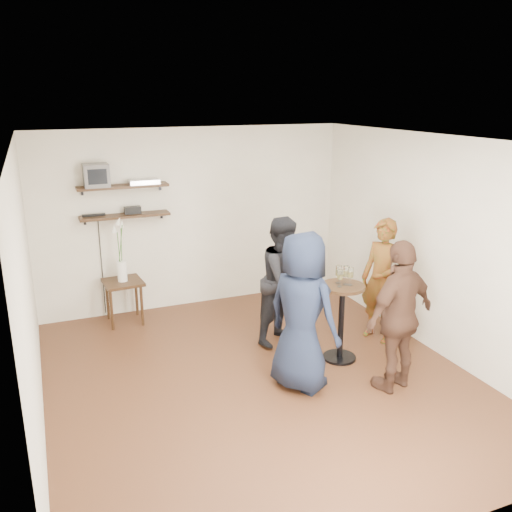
{
  "coord_description": "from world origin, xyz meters",
  "views": [
    {
      "loc": [
        -2.08,
        -4.95,
        3.04
      ],
      "look_at": [
        0.11,
        0.4,
        1.3
      ],
      "focal_mm": 38.0,
      "sensor_mm": 36.0,
      "label": 1
    }
  ],
  "objects_px": {
    "dvd_deck": "(144,182)",
    "person_plaid": "(382,280)",
    "radio": "(133,210)",
    "person_dark": "(285,280)",
    "side_table": "(123,288)",
    "drinks_table": "(342,312)",
    "person_navy": "(302,312)",
    "crt_monitor": "(96,175)",
    "person_brown": "(400,316)"
  },
  "relations": [
    {
      "from": "crt_monitor",
      "to": "drinks_table",
      "type": "relative_size",
      "value": 0.34
    },
    {
      "from": "side_table",
      "to": "person_plaid",
      "type": "relative_size",
      "value": 0.38
    },
    {
      "from": "side_table",
      "to": "radio",
      "type": "bearing_deg",
      "value": 44.0
    },
    {
      "from": "radio",
      "to": "person_dark",
      "type": "bearing_deg",
      "value": -45.25
    },
    {
      "from": "person_plaid",
      "to": "person_brown",
      "type": "height_order",
      "value": "person_brown"
    },
    {
      "from": "drinks_table",
      "to": "person_dark",
      "type": "height_order",
      "value": "person_dark"
    },
    {
      "from": "dvd_deck",
      "to": "person_plaid",
      "type": "bearing_deg",
      "value": -37.97
    },
    {
      "from": "dvd_deck",
      "to": "person_plaid",
      "type": "xyz_separation_m",
      "value": [
        2.54,
        -1.98,
        -1.11
      ]
    },
    {
      "from": "dvd_deck",
      "to": "side_table",
      "type": "height_order",
      "value": "dvd_deck"
    },
    {
      "from": "crt_monitor",
      "to": "drinks_table",
      "type": "distance_m",
      "value": 3.6
    },
    {
      "from": "crt_monitor",
      "to": "person_plaid",
      "type": "xyz_separation_m",
      "value": [
        3.15,
        -1.98,
        -1.23
      ]
    },
    {
      "from": "side_table",
      "to": "person_plaid",
      "type": "distance_m",
      "value": 3.44
    },
    {
      "from": "crt_monitor",
      "to": "person_brown",
      "type": "height_order",
      "value": "crt_monitor"
    },
    {
      "from": "person_plaid",
      "to": "person_dark",
      "type": "relative_size",
      "value": 0.97
    },
    {
      "from": "person_plaid",
      "to": "person_dark",
      "type": "xyz_separation_m",
      "value": [
        -1.15,
        0.41,
        0.02
      ]
    },
    {
      "from": "dvd_deck",
      "to": "person_plaid",
      "type": "height_order",
      "value": "dvd_deck"
    },
    {
      "from": "dvd_deck",
      "to": "crt_monitor",
      "type": "bearing_deg",
      "value": 180.0
    },
    {
      "from": "crt_monitor",
      "to": "drinks_table",
      "type": "xyz_separation_m",
      "value": [
        2.4,
        -2.29,
        -1.42
      ]
    },
    {
      "from": "side_table",
      "to": "person_navy",
      "type": "xyz_separation_m",
      "value": [
        1.47,
        -2.45,
        0.36
      ]
    },
    {
      "from": "drinks_table",
      "to": "person_plaid",
      "type": "distance_m",
      "value": 0.84
    },
    {
      "from": "dvd_deck",
      "to": "radio",
      "type": "distance_m",
      "value": 0.42
    },
    {
      "from": "side_table",
      "to": "person_dark",
      "type": "height_order",
      "value": "person_dark"
    },
    {
      "from": "radio",
      "to": "person_brown",
      "type": "xyz_separation_m",
      "value": [
        2.17,
        -3.08,
        -0.7
      ]
    },
    {
      "from": "person_dark",
      "to": "person_brown",
      "type": "xyz_separation_m",
      "value": [
        0.61,
        -1.5,
        0.01
      ]
    },
    {
      "from": "side_table",
      "to": "person_dark",
      "type": "xyz_separation_m",
      "value": [
        1.79,
        -1.35,
        0.31
      ]
    },
    {
      "from": "dvd_deck",
      "to": "person_brown",
      "type": "xyz_separation_m",
      "value": [
        1.99,
        -3.08,
        -1.08
      ]
    },
    {
      "from": "crt_monitor",
      "to": "radio",
      "type": "height_order",
      "value": "crt_monitor"
    },
    {
      "from": "side_table",
      "to": "person_plaid",
      "type": "bearing_deg",
      "value": -30.86
    },
    {
      "from": "person_plaid",
      "to": "person_brown",
      "type": "bearing_deg",
      "value": -48.45
    },
    {
      "from": "person_dark",
      "to": "dvd_deck",
      "type": "bearing_deg",
      "value": 102.26
    },
    {
      "from": "radio",
      "to": "person_plaid",
      "type": "height_order",
      "value": "person_plaid"
    },
    {
      "from": "radio",
      "to": "dvd_deck",
      "type": "bearing_deg",
      "value": 0.0
    },
    {
      "from": "dvd_deck",
      "to": "person_brown",
      "type": "relative_size",
      "value": 0.24
    },
    {
      "from": "crt_monitor",
      "to": "person_dark",
      "type": "relative_size",
      "value": 0.2
    },
    {
      "from": "drinks_table",
      "to": "dvd_deck",
      "type": "bearing_deg",
      "value": 127.94
    },
    {
      "from": "radio",
      "to": "person_dark",
      "type": "xyz_separation_m",
      "value": [
        1.56,
        -1.57,
        -0.71
      ]
    },
    {
      "from": "radio",
      "to": "person_brown",
      "type": "relative_size",
      "value": 0.13
    },
    {
      "from": "radio",
      "to": "person_navy",
      "type": "distance_m",
      "value": 3.02
    },
    {
      "from": "person_dark",
      "to": "person_brown",
      "type": "relative_size",
      "value": 0.99
    },
    {
      "from": "dvd_deck",
      "to": "person_navy",
      "type": "bearing_deg",
      "value": -68.31
    },
    {
      "from": "person_dark",
      "to": "drinks_table",
      "type": "bearing_deg",
      "value": -90.0
    },
    {
      "from": "dvd_deck",
      "to": "person_dark",
      "type": "distance_m",
      "value": 2.36
    },
    {
      "from": "drinks_table",
      "to": "person_navy",
      "type": "relative_size",
      "value": 0.54
    },
    {
      "from": "crt_monitor",
      "to": "person_brown",
      "type": "xyz_separation_m",
      "value": [
        2.61,
        -3.08,
        -1.2
      ]
    },
    {
      "from": "drinks_table",
      "to": "person_plaid",
      "type": "bearing_deg",
      "value": 21.9
    },
    {
      "from": "radio",
      "to": "drinks_table",
      "type": "xyz_separation_m",
      "value": [
        1.96,
        -2.29,
        -0.92
      ]
    },
    {
      "from": "person_plaid",
      "to": "person_navy",
      "type": "distance_m",
      "value": 1.63
    },
    {
      "from": "person_dark",
      "to": "person_navy",
      "type": "distance_m",
      "value": 1.15
    },
    {
      "from": "dvd_deck",
      "to": "radio",
      "type": "relative_size",
      "value": 1.82
    },
    {
      "from": "crt_monitor",
      "to": "radio",
      "type": "bearing_deg",
      "value": 0.0
    }
  ]
}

